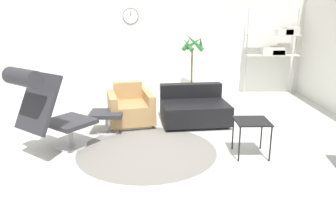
# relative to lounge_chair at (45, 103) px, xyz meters

# --- Properties ---
(ground_plane) EXTENTS (12.00, 12.00, 0.00)m
(ground_plane) POSITION_rel_lounge_chair_xyz_m (1.36, 0.44, -0.72)
(ground_plane) COLOR silver
(wall_back) EXTENTS (12.00, 0.09, 2.80)m
(wall_back) POSITION_rel_lounge_chair_xyz_m (1.36, 3.69, 0.68)
(wall_back) COLOR silver
(wall_back) RESTS_ON ground_plane
(round_rug) EXTENTS (1.94, 1.94, 0.01)m
(round_rug) POSITION_rel_lounge_chair_xyz_m (1.31, 0.10, -0.72)
(round_rug) COLOR slate
(round_rug) RESTS_ON ground_plane
(lounge_chair) EXTENTS (1.07, 1.15, 1.21)m
(lounge_chair) POSITION_rel_lounge_chair_xyz_m (0.00, 0.00, 0.00)
(lounge_chair) COLOR #BCBCC1
(lounge_chair) RESTS_ON ground_plane
(ottoman) EXTENTS (0.52, 0.44, 0.35)m
(ottoman) POSITION_rel_lounge_chair_xyz_m (0.63, 0.85, -0.46)
(ottoman) COLOR #BCBCC1
(ottoman) RESTS_ON ground_plane
(armchair_red) EXTENTS (0.90, 0.95, 0.68)m
(armchair_red) POSITION_rel_lounge_chair_xyz_m (0.97, 1.31, -0.45)
(armchair_red) COLOR silver
(armchair_red) RESTS_ON ground_plane
(couch_low) EXTENTS (1.21, 1.03, 0.63)m
(couch_low) POSITION_rel_lounge_chair_xyz_m (2.07, 1.35, -0.49)
(couch_low) COLOR black
(couch_low) RESTS_ON ground_plane
(side_table) EXTENTS (0.44, 0.44, 0.49)m
(side_table) POSITION_rel_lounge_chair_xyz_m (2.71, -0.05, -0.28)
(side_table) COLOR black
(side_table) RESTS_ON ground_plane
(potted_plant) EXTENTS (0.51, 0.53, 1.46)m
(potted_plant) POSITION_rel_lounge_chair_xyz_m (2.18, 3.05, -0.13)
(potted_plant) COLOR silver
(potted_plant) RESTS_ON ground_plane
(shelf_unit) EXTENTS (1.20, 0.28, 1.96)m
(shelf_unit) POSITION_rel_lounge_chair_xyz_m (4.16, 3.37, 0.47)
(shelf_unit) COLOR #BCBCC1
(shelf_unit) RESTS_ON ground_plane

